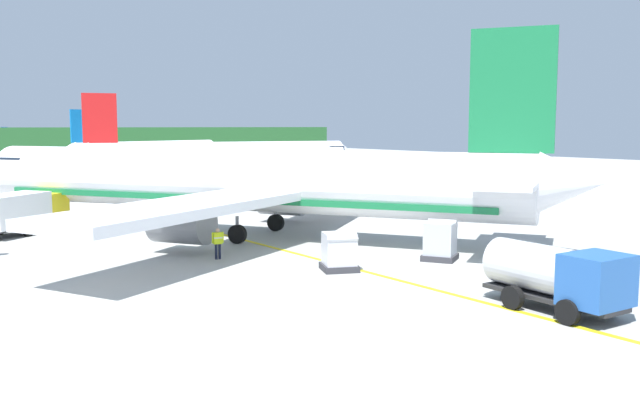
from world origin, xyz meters
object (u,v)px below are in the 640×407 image
(airliner_foreground, at_px, (244,182))
(service_truck_fuel, at_px, (557,274))
(cargo_container_near, at_px, (100,221))
(airliner_mid_apron, at_px, (219,156))
(airliner_far_taxiway, at_px, (146,150))
(service_truck_catering, at_px, (22,210))
(cargo_container_far, at_px, (440,241))
(crew_loader_right, at_px, (218,241))
(cargo_container_mid, at_px, (339,252))

(airliner_foreground, xyz_separation_m, service_truck_fuel, (0.31, -22.06, -2.00))
(airliner_foreground, xyz_separation_m, cargo_container_near, (-7.22, 5.33, -2.44))
(airliner_mid_apron, xyz_separation_m, cargo_container_near, (-27.31, -35.20, -2.08))
(airliner_far_taxiway, xyz_separation_m, service_truck_fuel, (-24.54, -97.24, -1.27))
(airliner_far_taxiway, height_order, service_truck_catering, airliner_far_taxiway)
(airliner_mid_apron, relative_size, service_truck_fuel, 6.61)
(airliner_mid_apron, bearing_deg, airliner_foreground, -116.37)
(airliner_far_taxiway, bearing_deg, cargo_container_far, -103.29)
(airliner_foreground, height_order, service_truck_fuel, airliner_foreground)
(cargo_container_near, bearing_deg, crew_loader_right, -78.15)
(service_truck_fuel, height_order, cargo_container_near, service_truck_fuel)
(airliner_far_taxiway, relative_size, cargo_container_mid, 14.94)
(airliner_foreground, xyz_separation_m, crew_loader_right, (-4.91, -5.71, -2.45))
(airliner_foreground, relative_size, crew_loader_right, 23.14)
(airliner_far_taxiway, relative_size, service_truck_catering, 4.96)
(airliner_far_taxiway, bearing_deg, airliner_foreground, -108.29)
(service_truck_catering, distance_m, cargo_container_far, 26.50)
(cargo_container_near, bearing_deg, airliner_foreground, -36.41)
(airliner_far_taxiway, bearing_deg, cargo_container_mid, -106.96)
(cargo_container_far, xyz_separation_m, crew_loader_right, (-9.00, 6.96, -0.03))
(airliner_far_taxiway, distance_m, service_truck_fuel, 100.29)
(service_truck_catering, relative_size, crew_loader_right, 4.03)
(airliner_far_taxiway, height_order, cargo_container_near, airliner_far_taxiway)
(service_truck_fuel, xyz_separation_m, cargo_container_near, (-7.53, 27.38, -0.45))
(airliner_foreground, height_order, airliner_mid_apron, airliner_foreground)
(cargo_container_mid, bearing_deg, cargo_container_near, 108.28)
(airliner_mid_apron, bearing_deg, crew_loader_right, -118.40)
(cargo_container_far, height_order, crew_loader_right, cargo_container_far)
(service_truck_fuel, bearing_deg, cargo_container_far, 68.04)
(airliner_foreground, bearing_deg, cargo_container_far, -72.07)
(airliner_foreground, height_order, cargo_container_far, airliner_foreground)
(cargo_container_far, bearing_deg, cargo_container_near, 122.17)
(cargo_container_near, bearing_deg, cargo_container_mid, -71.72)
(airliner_foreground, bearing_deg, cargo_container_mid, -97.96)
(airliner_far_taxiway, relative_size, cargo_container_near, 13.29)
(airliner_foreground, distance_m, airliner_far_taxiway, 79.18)
(airliner_foreground, bearing_deg, crew_loader_right, -130.67)
(cargo_container_mid, xyz_separation_m, cargo_container_far, (5.72, -1.05, 0.07))
(service_truck_fuel, xyz_separation_m, cargo_container_far, (3.79, 9.39, -0.42))
(cargo_container_near, bearing_deg, service_truck_catering, 132.37)
(airliner_mid_apron, distance_m, crew_loader_right, 52.60)
(airliner_far_taxiway, height_order, service_truck_fuel, airliner_far_taxiway)
(cargo_container_mid, relative_size, crew_loader_right, 1.34)
(service_truck_catering, relative_size, cargo_container_far, 2.90)
(airliner_far_taxiway, distance_m, cargo_container_mid, 90.76)
(airliner_foreground, distance_m, service_truck_fuel, 22.15)
(cargo_container_mid, xyz_separation_m, crew_loader_right, (-3.28, 5.91, 0.04))
(cargo_container_near, height_order, crew_loader_right, cargo_container_near)
(airliner_far_taxiway, xyz_separation_m, crew_loader_right, (-29.76, -80.89, -1.72))
(service_truck_fuel, xyz_separation_m, service_truck_catering, (-11.11, 31.30, 0.10))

